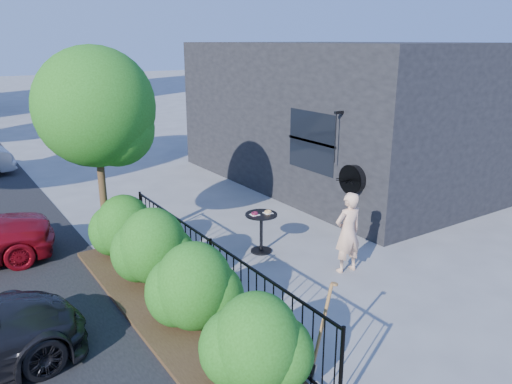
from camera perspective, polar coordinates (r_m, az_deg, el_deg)
ground at (r=9.03m, az=3.45°, el=-9.79°), size 120.00×120.00×0.00m
shop_building at (r=15.21m, az=10.06°, el=8.92°), size 6.22×9.00×4.00m
fence at (r=8.05m, az=-5.14°, el=-8.87°), size 0.05×6.05×1.10m
planting_bed at (r=8.03m, az=-9.55°, el=-13.34°), size 1.30×6.00×0.08m
shrubs at (r=7.84m, az=-9.42°, el=-8.66°), size 1.10×5.60×1.24m
patio_tree at (r=9.63m, az=-17.42°, el=8.46°), size 2.20×2.20×3.94m
cafe_table at (r=9.86m, az=0.61°, el=-3.86°), size 0.64×0.64×0.85m
woman at (r=9.13m, az=10.46°, el=-4.56°), size 0.58×0.40×1.51m
shovel at (r=6.49m, az=7.30°, el=-15.95°), size 0.42×0.16×1.25m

